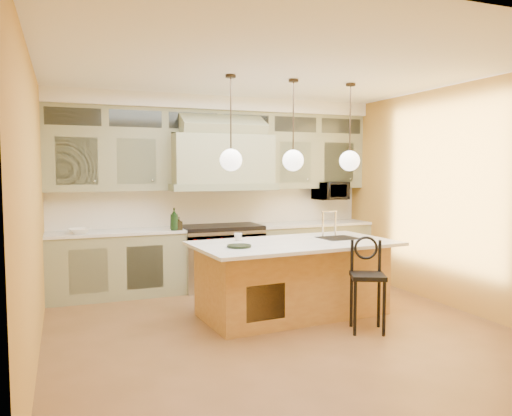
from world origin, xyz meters
name	(u,v)px	position (x,y,z in m)	size (l,w,h in m)	color
floor	(277,328)	(0.00, 0.00, 0.00)	(5.00, 5.00, 0.00)	brown
ceiling	(278,70)	(0.00, 0.00, 2.90)	(5.00, 5.00, 0.00)	white
wall_back	(214,192)	(0.00, 2.50, 1.45)	(5.00, 5.00, 0.00)	#B48331
wall_front	(432,225)	(0.00, -2.50, 1.45)	(5.00, 5.00, 0.00)	#B48331
wall_left	(34,208)	(-2.50, 0.00, 1.45)	(5.00, 5.00, 0.00)	#B48331
wall_right	(454,197)	(2.50, 0.00, 1.45)	(5.00, 5.00, 0.00)	#B48331
back_cabinetry	(219,194)	(0.00, 2.23, 1.43)	(5.00, 0.77, 2.90)	gray
range	(221,256)	(0.00, 2.14, 0.49)	(1.20, 0.74, 0.96)	silver
kitchen_island	(293,277)	(0.41, 0.45, 0.47)	(2.55, 1.49, 1.35)	#9E6C38
counter_stool	(367,278)	(0.91, -0.42, 0.59)	(0.49, 0.49, 1.05)	black
microwave	(330,191)	(1.95, 2.25, 1.45)	(0.54, 0.37, 0.30)	black
oil_bottle_a	(174,219)	(-0.77, 1.92, 1.10)	(0.12, 0.13, 0.32)	black
oil_bottle_b	(179,224)	(-0.70, 1.92, 1.03)	(0.08, 0.09, 0.19)	black
fruit_bowl	(79,231)	(-2.05, 2.05, 0.98)	(0.29, 0.29, 0.07)	white
cup	(238,237)	(-0.21, 0.75, 0.97)	(0.10, 0.10, 0.10)	silver
pendant_left	(231,157)	(-0.40, 0.45, 1.95)	(0.26, 0.26, 1.11)	#2D2319
pendant_center	(293,158)	(0.40, 0.45, 1.95)	(0.26, 0.26, 1.11)	#2D2319
pendant_right	(350,159)	(1.20, 0.45, 1.95)	(0.26, 0.26, 1.11)	#2D2319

